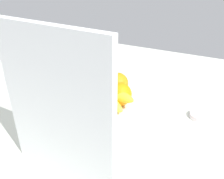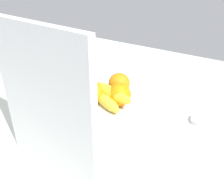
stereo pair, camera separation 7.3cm
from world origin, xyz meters
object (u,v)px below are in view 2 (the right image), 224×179
(banana_bunch, at_px, (107,96))
(orange_front_right, at_px, (92,92))
(fruit_bowl, at_px, (112,106))
(jar_lid, at_px, (202,121))
(orange_front_left, at_px, (119,83))
(orange_center, at_px, (120,95))
(cutting_board, at_px, (45,106))

(banana_bunch, bearing_deg, orange_front_right, 19.62)
(fruit_bowl, bearing_deg, jar_lid, -159.95)
(orange_front_left, relative_size, banana_bunch, 0.40)
(orange_front_right, distance_m, jar_lid, 0.36)
(orange_front_right, xyz_separation_m, jar_lid, (-0.32, -0.15, -0.08))
(orange_center, height_order, jar_lid, orange_center)
(fruit_bowl, bearing_deg, banana_bunch, 92.75)
(fruit_bowl, height_order, jar_lid, fruit_bowl)
(orange_front_left, distance_m, banana_bunch, 0.08)
(orange_front_right, xyz_separation_m, orange_center, (-0.08, -0.03, 0.00))
(fruit_bowl, xyz_separation_m, cutting_board, (-0.01, 0.29, 0.16))
(jar_lid, bearing_deg, fruit_bowl, 20.05)
(orange_center, bearing_deg, jar_lid, -154.81)
(cutting_board, bearing_deg, jar_lid, -120.14)
(fruit_bowl, distance_m, orange_front_left, 0.08)
(orange_front_left, relative_size, cutting_board, 0.21)
(orange_center, xyz_separation_m, jar_lid, (-0.24, -0.11, -0.08))
(cutting_board, bearing_deg, orange_center, -91.14)
(fruit_bowl, height_order, orange_front_left, orange_front_left)
(fruit_bowl, bearing_deg, orange_front_right, 44.80)
(fruit_bowl, distance_m, cutting_board, 0.33)
(orange_front_left, distance_m, orange_center, 0.08)
(orange_front_right, xyz_separation_m, banana_bunch, (-0.05, -0.02, -0.01))
(fruit_bowl, relative_size, orange_front_left, 3.20)
(orange_center, distance_m, jar_lid, 0.27)
(fruit_bowl, height_order, orange_center, orange_center)
(orange_center, distance_m, cutting_board, 0.29)
(banana_bunch, height_order, cutting_board, cutting_board)
(orange_front_left, relative_size, jar_lid, 1.05)
(banana_bunch, xyz_separation_m, cutting_board, (-0.01, 0.26, 0.10))
(orange_front_right, bearing_deg, fruit_bowl, -135.20)
(orange_front_right, distance_m, orange_center, 0.09)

